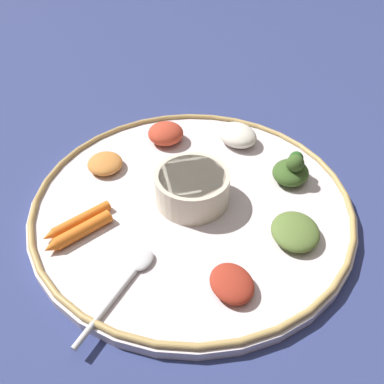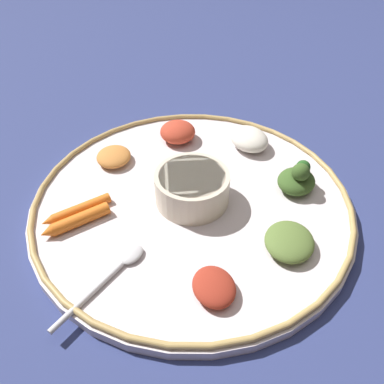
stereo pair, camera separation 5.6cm
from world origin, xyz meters
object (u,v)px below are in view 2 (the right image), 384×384
at_px(greens_pile, 297,179).
at_px(center_bowl, 192,187).
at_px(carrot_outer, 76,221).
at_px(carrot_near_spoon, 77,210).
at_px(spoon, 114,271).

bearing_deg(greens_pile, center_bowl, -63.65).
relative_size(center_bowl, carrot_outer, 1.26).
height_order(center_bowl, carrot_near_spoon, center_bowl).
relative_size(spoon, carrot_outer, 1.72).
bearing_deg(spoon, carrot_outer, -124.76).
bearing_deg(carrot_outer, spoon, 55.24).
bearing_deg(carrot_near_spoon, carrot_outer, 26.54).
xyz_separation_m(carrot_near_spoon, carrot_outer, (0.02, 0.01, 0.00)).
bearing_deg(center_bowl, spoon, -18.50).
bearing_deg(carrot_near_spoon, center_bowl, 117.40).
xyz_separation_m(center_bowl, greens_pile, (-0.07, 0.14, -0.01)).
distance_m(center_bowl, greens_pile, 0.15).
xyz_separation_m(spoon, greens_pile, (-0.22, 0.19, 0.01)).
bearing_deg(greens_pile, carrot_outer, -59.11).
height_order(greens_pile, carrot_near_spoon, greens_pile).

